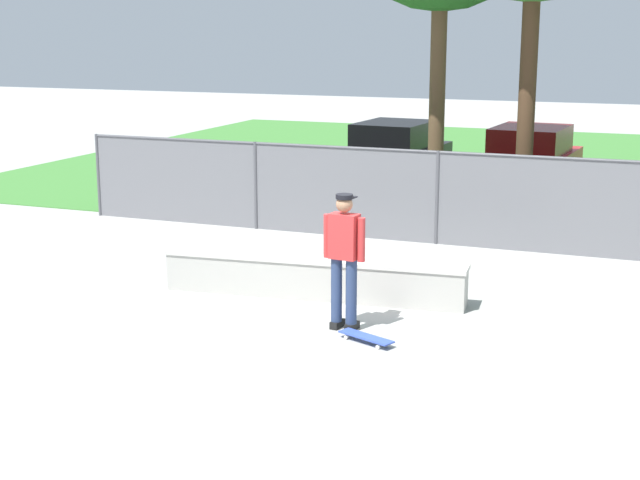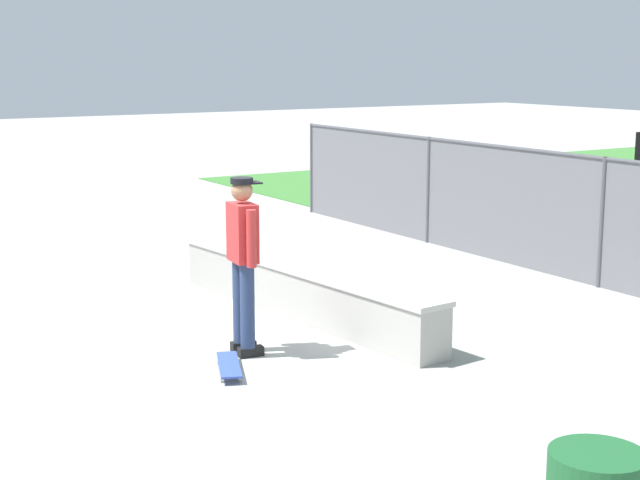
{
  "view_description": "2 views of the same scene",
  "coord_description": "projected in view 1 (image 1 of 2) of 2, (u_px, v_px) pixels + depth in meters",
  "views": [
    {
      "loc": [
        4.18,
        -11.54,
        3.97
      ],
      "look_at": [
        -0.46,
        0.31,
        1.05
      ],
      "focal_mm": 52.49,
      "sensor_mm": 36.0,
      "label": 1
    },
    {
      "loc": [
        8.67,
        -4.67,
        3.03
      ],
      "look_at": [
        -1.19,
        1.43,
        0.82
      ],
      "focal_mm": 53.96,
      "sensor_mm": 36.0,
      "label": 2
    }
  ],
  "objects": [
    {
      "name": "car_red",
      "position": [
        528.0,
        162.0,
        22.11
      ],
      "size": [
        2.24,
        4.32,
        1.66
      ],
      "color": "#B21E1E",
      "rests_on": "ground"
    },
    {
      "name": "skateboarder",
      "position": [
        344.0,
        255.0,
        12.3
      ],
      "size": [
        0.6,
        0.33,
        1.84
      ],
      "color": "black",
      "rests_on": "ground"
    },
    {
      "name": "chainlink_fence",
      "position": [
        437.0,
        193.0,
        17.25
      ],
      "size": [
        14.87,
        0.07,
        1.75
      ],
      "color": "#4C4C51",
      "rests_on": "ground"
    },
    {
      "name": "car_black",
      "position": [
        392.0,
        156.0,
        23.16
      ],
      "size": [
        2.24,
        4.32,
        1.66
      ],
      "color": "black",
      "rests_on": "ground"
    },
    {
      "name": "grass_strip",
      "position": [
        526.0,
        168.0,
        26.81
      ],
      "size": [
        26.8,
        20.0,
        0.02
      ],
      "primitive_type": "cube",
      "color": "#3D7A33",
      "rests_on": "ground"
    },
    {
      "name": "ground_plane",
      "position": [
        343.0,
        322.0,
        12.85
      ],
      "size": [
        80.0,
        80.0,
        0.0
      ],
      "primitive_type": "plane",
      "color": "#9E9E99"
    },
    {
      "name": "skateboard",
      "position": [
        366.0,
        337.0,
        11.99
      ],
      "size": [
        0.82,
        0.49,
        0.09
      ],
      "color": "#334CB2",
      "rests_on": "ground"
    },
    {
      "name": "concrete_ledge",
      "position": [
        313.0,
        277.0,
        13.94
      ],
      "size": [
        4.62,
        0.92,
        0.62
      ],
      "color": "#A8A59E",
      "rests_on": "ground"
    }
  ]
}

